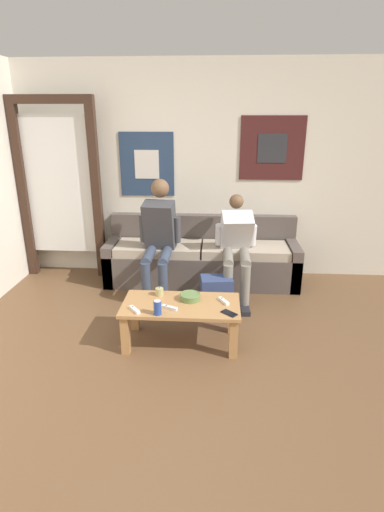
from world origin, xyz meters
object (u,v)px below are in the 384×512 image
object	(u,v)px
backpack	(216,295)
couch	(202,259)
drink_can_blue	(158,308)
game_controller_near_left	(224,301)
person_seated_adult	(159,234)
cell_phone	(229,313)
ceramic_bowl	(190,296)
game_controller_near_right	(135,310)
coffee_table	(181,311)
pillar_candle	(160,292)
person_seated_teen	(236,243)
game_controller_far_center	(170,308)

from	to	relation	value
backpack	couch	bearing A→B (deg)	103.48
couch	drink_can_blue	size ratio (longest dim) A/B	18.42
backpack	game_controller_near_left	bearing A→B (deg)	-84.03
person_seated_adult	game_controller_near_left	bearing A→B (deg)	-55.23
backpack	drink_can_blue	xyz separation A→B (m)	(-0.49, -0.86, 0.27)
cell_phone	ceramic_bowl	bearing A→B (deg)	144.54
game_controller_near_right	cell_phone	distance (m)	0.79
coffee_table	ceramic_bowl	xyz separation A→B (m)	(0.08, 0.08, 0.11)
backpack	game_controller_near_right	distance (m)	1.09
game_controller_near_right	pillar_candle	bearing A→B (deg)	62.36
coffee_table	person_seated_adult	xyz separation A→B (m)	(-0.34, 1.09, 0.37)
ceramic_bowl	drink_can_blue	xyz separation A→B (m)	(-0.25, -0.29, 0.03)
person_seated_teen	cell_phone	world-z (taller)	person_seated_teen
person_seated_adult	game_controller_near_right	bearing A→B (deg)	-91.53
person_seated_teen	game_controller_near_right	size ratio (longest dim) A/B	8.07
couch	game_controller_far_center	bearing A→B (deg)	-97.93
game_controller_far_center	ceramic_bowl	bearing A→B (deg)	49.16
game_controller_near_right	cell_phone	bearing A→B (deg)	0.08
drink_can_blue	game_controller_near_left	world-z (taller)	drink_can_blue
game_controller_near_right	cell_phone	world-z (taller)	game_controller_near_right
pillar_candle	game_controller_near_left	world-z (taller)	pillar_candle
couch	coffee_table	world-z (taller)	couch
ceramic_bowl	game_controller_near_left	world-z (taller)	ceramic_bowl
person_seated_adult	backpack	world-z (taller)	person_seated_adult
backpack	drink_can_blue	distance (m)	1.02
couch	pillar_candle	world-z (taller)	couch
couch	pillar_candle	size ratio (longest dim) A/B	27.79
pillar_candle	game_controller_far_center	distance (m)	0.29
game_controller_near_left	game_controller_near_right	bearing A→B (deg)	-164.10
person_seated_adult	pillar_candle	size ratio (longest dim) A/B	15.42
coffee_table	person_seated_adult	distance (m)	1.20
person_seated_teen	drink_can_blue	size ratio (longest dim) A/B	8.71
coffee_table	person_seated_teen	size ratio (longest dim) A/B	0.95
cell_phone	game_controller_near_right	bearing A→B (deg)	-179.92
game_controller_near_left	coffee_table	bearing A→B (deg)	-171.78
ceramic_bowl	game_controller_near_right	world-z (taller)	ceramic_bowl
person_seated_teen	game_controller_near_left	bearing A→B (deg)	-97.79
game_controller_far_center	backpack	bearing A→B (deg)	62.26
person_seated_adult	ceramic_bowl	distance (m)	1.12
drink_can_blue	game_controller_far_center	size ratio (longest dim) A/B	0.86
person_seated_teen	ceramic_bowl	bearing A→B (deg)	-113.43
game_controller_near_right	game_controller_far_center	distance (m)	0.29
person_seated_adult	backpack	size ratio (longest dim) A/B	3.52
person_seated_teen	game_controller_near_left	world-z (taller)	person_seated_teen
pillar_candle	game_controller_far_center	xyz separation A→B (m)	(0.12, -0.26, -0.02)
backpack	pillar_candle	world-z (taller)	pillar_candle
ceramic_bowl	pillar_candle	size ratio (longest dim) A/B	2.26
backpack	ceramic_bowl	bearing A→B (deg)	-112.48
ceramic_bowl	couch	bearing A→B (deg)	87.85
person_seated_teen	pillar_candle	xyz separation A→B (m)	(-0.73, -0.95, -0.17)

